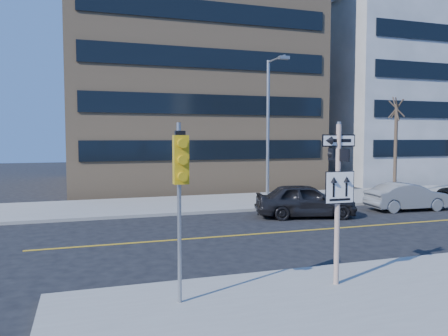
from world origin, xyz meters
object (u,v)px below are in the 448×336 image
object	(u,v)px
parked_car_a	(305,200)
streetlight_a	(270,121)
traffic_signal	(181,175)
parked_car_b	(408,197)
street_tree_west	(397,111)
sign_pole	(338,194)

from	to	relation	value
parked_car_a	streetlight_a	size ratio (longest dim) A/B	0.60
traffic_signal	parked_car_b	distance (m)	17.25
street_tree_west	parked_car_b	bearing A→B (deg)	-122.14
streetlight_a	street_tree_west	bearing A→B (deg)	3.45
parked_car_b	streetlight_a	distance (m)	8.37
sign_pole	traffic_signal	bearing A→B (deg)	-177.89
parked_car_b	traffic_signal	bearing A→B (deg)	127.22
streetlight_a	street_tree_west	xyz separation A→B (m)	(9.00, 0.54, 0.77)
streetlight_a	traffic_signal	bearing A→B (deg)	-120.80
sign_pole	parked_car_b	world-z (taller)	sign_pole
parked_car_b	sign_pole	bearing A→B (deg)	135.95
parked_car_b	street_tree_west	distance (m)	7.12
streetlight_a	parked_car_b	bearing A→B (deg)	-32.17
sign_pole	parked_car_a	bearing A→B (deg)	66.00
traffic_signal	street_tree_west	world-z (taller)	street_tree_west
sign_pole	streetlight_a	distance (m)	14.05
sign_pole	traffic_signal	distance (m)	4.05
street_tree_west	streetlight_a	bearing A→B (deg)	-176.55
sign_pole	street_tree_west	bearing A→B (deg)	46.74
sign_pole	traffic_signal	size ratio (longest dim) A/B	1.02
traffic_signal	streetlight_a	size ratio (longest dim) A/B	0.50
traffic_signal	streetlight_a	bearing A→B (deg)	59.20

